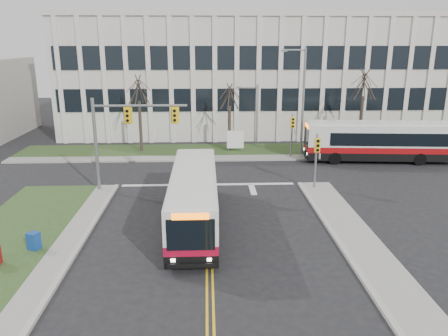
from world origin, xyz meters
TOP-DOWN VIEW (x-y plane):
  - ground at (0.00, 0.00)m, footprint 120.00×120.00m
  - sidewalk_west at (-7.00, -5.00)m, footprint 1.20×26.00m
  - sidewalk_east at (7.50, -5.00)m, footprint 2.00×26.00m
  - sidewalk_cross at (5.00, 15.20)m, footprint 44.00×1.60m
  - building_lawn at (5.00, 18.00)m, footprint 44.00×5.00m
  - office_building at (5.00, 30.00)m, footprint 40.00×16.00m
  - mast_arm_signal at (-5.62, 7.16)m, footprint 6.11×0.38m
  - signal_pole_near at (7.20, 6.90)m, footprint 0.34×0.39m
  - signal_pole_far at (7.20, 15.40)m, footprint 0.34×0.39m
  - streetlight at (8.03, 16.20)m, footprint 2.15×0.25m
  - directory_sign at (2.50, 17.50)m, footprint 1.50×0.12m
  - tree_left at (-6.00, 18.00)m, footprint 1.80×1.80m
  - tree_mid at (2.00, 18.20)m, footprint 1.80×1.80m
  - tree_right at (14.00, 18.00)m, footprint 1.80×1.80m
  - bus_main at (-0.78, 1.31)m, footprint 2.37×10.87m
  - bus_cross at (14.25, 14.00)m, footprint 12.21×3.58m
  - newspaper_box_blue at (-8.31, -1.62)m, footprint 0.63×0.60m

SIDE VIEW (x-z plane):
  - ground at x=0.00m, z-range 0.00..0.00m
  - building_lawn at x=5.00m, z-range 0.00..0.12m
  - sidewalk_west at x=-7.00m, z-range 0.00..0.14m
  - sidewalk_east at x=7.50m, z-range 0.00..0.14m
  - sidewalk_cross at x=5.00m, z-range 0.00..0.14m
  - newspaper_box_blue at x=-8.31m, z-range 0.00..0.95m
  - directory_sign at x=2.50m, z-range 0.17..2.17m
  - bus_main at x=-0.78m, z-range 0.00..2.90m
  - bus_cross at x=14.25m, z-range 0.00..3.21m
  - signal_pole_near at x=7.20m, z-range 0.60..4.40m
  - signal_pole_far at x=7.20m, z-range 0.60..4.40m
  - mast_arm_signal at x=-5.62m, z-range 1.16..7.36m
  - tree_mid at x=2.00m, z-range 1.47..8.29m
  - streetlight at x=8.03m, z-range 0.59..9.79m
  - tree_left at x=-6.00m, z-range 1.66..9.36m
  - tree_right at x=14.00m, z-range 1.78..10.03m
  - office_building at x=5.00m, z-range 0.00..12.00m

